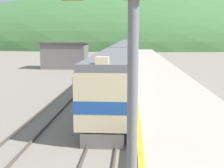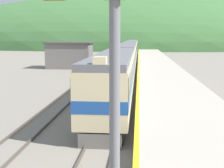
{
  "view_description": "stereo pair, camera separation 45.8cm",
  "coord_description": "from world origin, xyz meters",
  "px_view_note": "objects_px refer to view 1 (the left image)",
  "views": [
    {
      "loc": [
        1.45,
        -4.62,
        5.65
      ],
      "look_at": [
        0.18,
        15.4,
        2.5
      ],
      "focal_mm": 50.0,
      "sensor_mm": 36.0,
      "label": 1
    },
    {
      "loc": [
        1.9,
        -4.59,
        5.65
      ],
      "look_at": [
        0.18,
        15.4,
        2.5
      ],
      "focal_mm": 50.0,
      "sensor_mm": 36.0,
      "label": 2
    }
  ],
  "objects_px": {
    "carriage_second": "(122,58)",
    "carriage_fourth": "(127,47)",
    "carriage_third": "(125,51)",
    "signal_mast_main": "(133,32)",
    "express_train_lead_car": "(114,77)"
  },
  "relations": [
    {
      "from": "carriage_second",
      "to": "carriage_fourth",
      "type": "relative_size",
      "value": 1.0
    },
    {
      "from": "carriage_third",
      "to": "signal_mast_main",
      "type": "relative_size",
      "value": 2.31
    },
    {
      "from": "carriage_second",
      "to": "carriage_third",
      "type": "distance_m",
      "value": 20.03
    },
    {
      "from": "carriage_third",
      "to": "signal_mast_main",
      "type": "bearing_deg",
      "value": -88.61
    },
    {
      "from": "express_train_lead_car",
      "to": "carriage_second",
      "type": "relative_size",
      "value": 1.09
    },
    {
      "from": "express_train_lead_car",
      "to": "carriage_fourth",
      "type": "xyz_separation_m",
      "value": [
        0.0,
        61.2,
        -0.01
      ]
    },
    {
      "from": "express_train_lead_car",
      "to": "carriage_second",
      "type": "distance_m",
      "value": 21.13
    },
    {
      "from": "carriage_second",
      "to": "carriage_fourth",
      "type": "bearing_deg",
      "value": 90.0
    },
    {
      "from": "signal_mast_main",
      "to": "carriage_third",
      "type": "bearing_deg",
      "value": 91.39
    },
    {
      "from": "carriage_second",
      "to": "express_train_lead_car",
      "type": "bearing_deg",
      "value": -90.0
    },
    {
      "from": "express_train_lead_car",
      "to": "carriage_third",
      "type": "xyz_separation_m",
      "value": [
        0.0,
        41.17,
        -0.01
      ]
    },
    {
      "from": "carriage_third",
      "to": "signal_mast_main",
      "type": "height_order",
      "value": "signal_mast_main"
    },
    {
      "from": "express_train_lead_car",
      "to": "carriage_fourth",
      "type": "relative_size",
      "value": 1.09
    },
    {
      "from": "signal_mast_main",
      "to": "carriage_fourth",
      "type": "bearing_deg",
      "value": 91.04
    },
    {
      "from": "carriage_third",
      "to": "signal_mast_main",
      "type": "distance_m",
      "value": 60.67
    }
  ]
}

